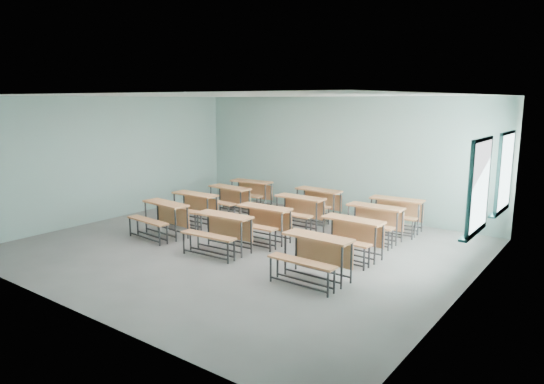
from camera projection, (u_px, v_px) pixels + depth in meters
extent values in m
cube|color=gray|center=(245.00, 247.00, 10.43)|extent=(9.00, 8.00, 0.02)
cube|color=white|center=(243.00, 95.00, 9.83)|extent=(9.00, 8.00, 0.02)
cube|color=#95BBB2|center=(337.00, 156.00, 13.30)|extent=(9.00, 0.02, 3.20)
cube|color=#95BBB2|center=(66.00, 207.00, 6.96)|extent=(9.00, 0.02, 3.20)
cube|color=#95BBB2|center=(112.00, 158.00, 12.76)|extent=(0.02, 8.00, 3.20)
cube|color=#95BBB2|center=(468.00, 199.00, 7.50)|extent=(0.02, 8.00, 3.20)
cube|color=#1A4949|center=(501.00, 209.00, 9.86)|extent=(0.06, 1.20, 0.06)
cube|color=#1A4949|center=(508.00, 133.00, 9.57)|extent=(0.06, 1.20, 0.06)
cube|color=#1A4949|center=(498.00, 175.00, 9.27)|extent=(0.06, 0.06, 1.60)
cube|color=#1A4949|center=(510.00, 168.00, 10.17)|extent=(0.06, 0.06, 1.60)
cube|color=#1A4949|center=(504.00, 171.00, 9.72)|extent=(0.04, 0.04, 1.48)
cube|color=#1A4949|center=(504.00, 171.00, 9.72)|extent=(0.04, 1.08, 0.04)
cube|color=#1A4949|center=(499.00, 211.00, 9.90)|extent=(0.14, 1.28, 0.04)
cube|color=white|center=(506.00, 172.00, 9.70)|extent=(0.01, 1.08, 1.48)
cube|color=#1A4949|center=(475.00, 230.00, 8.28)|extent=(0.06, 1.20, 0.06)
cube|color=#1A4949|center=(483.00, 140.00, 7.99)|extent=(0.06, 1.20, 0.06)
cube|color=#1A4949|center=(470.00, 190.00, 7.69)|extent=(0.06, 0.06, 1.60)
cube|color=#1A4949|center=(487.00, 181.00, 8.59)|extent=(0.06, 0.06, 1.60)
cube|color=#1A4949|center=(479.00, 185.00, 8.14)|extent=(0.04, 0.04, 1.48)
cube|color=#1A4949|center=(479.00, 185.00, 8.14)|extent=(0.04, 1.08, 0.04)
cube|color=#1A4949|center=(473.00, 233.00, 8.32)|extent=(0.14, 1.28, 0.04)
cube|color=white|center=(481.00, 186.00, 8.12)|extent=(0.01, 1.08, 1.48)
cube|color=#C37846|center=(166.00, 203.00, 11.16)|extent=(1.29, 0.54, 0.04)
cube|color=#C37846|center=(173.00, 215.00, 11.36)|extent=(1.19, 0.14, 0.43)
cylinder|color=#353739|center=(146.00, 217.00, 11.49)|extent=(0.04, 0.04, 0.74)
cylinder|color=#353739|center=(176.00, 226.00, 10.73)|extent=(0.04, 0.04, 0.74)
cylinder|color=#353739|center=(158.00, 215.00, 11.73)|extent=(0.04, 0.04, 0.74)
cylinder|color=#353739|center=(188.00, 223.00, 10.98)|extent=(0.04, 0.04, 0.74)
cube|color=#353739|center=(161.00, 233.00, 11.16)|extent=(1.15, 0.14, 0.03)
cube|color=#353739|center=(173.00, 230.00, 11.40)|extent=(1.15, 0.14, 0.03)
cube|color=#C37846|center=(148.00, 221.00, 10.85)|extent=(1.28, 0.38, 0.04)
cylinder|color=#353739|center=(130.00, 227.00, 11.20)|extent=(0.04, 0.04, 0.43)
cylinder|color=#353739|center=(159.00, 236.00, 10.44)|extent=(0.04, 0.04, 0.43)
cylinder|color=#353739|center=(138.00, 225.00, 11.35)|extent=(0.04, 0.04, 0.43)
cylinder|color=#353739|center=(167.00, 234.00, 10.59)|extent=(0.04, 0.04, 0.43)
cube|color=#353739|center=(145.00, 237.00, 10.85)|extent=(1.15, 0.14, 0.03)
cube|color=#353739|center=(152.00, 236.00, 10.99)|extent=(1.15, 0.14, 0.03)
cube|color=#C37846|center=(224.00, 215.00, 10.01)|extent=(1.28, 0.49, 0.04)
cube|color=#C37846|center=(230.00, 228.00, 10.23)|extent=(1.19, 0.08, 0.43)
cylinder|color=#353739|center=(198.00, 231.00, 10.26)|extent=(0.04, 0.04, 0.74)
cylinder|color=#353739|center=(241.00, 240.00, 9.63)|extent=(0.04, 0.04, 0.74)
cylinder|color=#353739|center=(208.00, 228.00, 10.53)|extent=(0.04, 0.04, 0.74)
cylinder|color=#353739|center=(251.00, 236.00, 9.91)|extent=(0.04, 0.04, 0.74)
cube|color=#353739|center=(219.00, 248.00, 9.99)|extent=(1.15, 0.09, 0.03)
cube|color=#353739|center=(229.00, 244.00, 10.27)|extent=(1.15, 0.09, 0.03)
cube|color=#C37846|center=(208.00, 236.00, 9.65)|extent=(1.27, 0.33, 0.04)
cylinder|color=#353739|center=(184.00, 243.00, 9.93)|extent=(0.04, 0.04, 0.43)
cylinder|color=#353739|center=(228.00, 253.00, 9.30)|extent=(0.04, 0.04, 0.43)
cylinder|color=#353739|center=(190.00, 241.00, 10.09)|extent=(0.04, 0.04, 0.43)
cylinder|color=#353739|center=(234.00, 250.00, 9.47)|extent=(0.04, 0.04, 0.43)
cube|color=#353739|center=(205.00, 255.00, 9.64)|extent=(1.15, 0.09, 0.03)
cube|color=#353739|center=(212.00, 252.00, 9.80)|extent=(1.15, 0.09, 0.03)
cube|color=#C37846|center=(318.00, 237.00, 8.43)|extent=(1.26, 0.44, 0.04)
cube|color=#C37846|center=(323.00, 252.00, 8.65)|extent=(1.19, 0.04, 0.43)
cylinder|color=#353739|center=(285.00, 255.00, 8.72)|extent=(0.04, 0.04, 0.74)
cylinder|color=#353739|center=(342.00, 268.00, 8.03)|extent=(0.04, 0.04, 0.74)
cylinder|color=#353739|center=(296.00, 250.00, 8.98)|extent=(0.04, 0.04, 0.74)
cylinder|color=#353739|center=(351.00, 263.00, 8.30)|extent=(0.04, 0.04, 0.74)
cube|color=#353739|center=(312.00, 276.00, 8.43)|extent=(1.15, 0.05, 0.03)
cube|color=#353739|center=(322.00, 270.00, 8.69)|extent=(1.15, 0.05, 0.03)
cube|color=#C37846|center=(302.00, 262.00, 8.10)|extent=(1.26, 0.28, 0.04)
cylinder|color=#353739|center=(271.00, 269.00, 8.41)|extent=(0.04, 0.04, 0.43)
cylinder|color=#353739|center=(328.00, 285.00, 7.72)|extent=(0.04, 0.04, 0.43)
cylinder|color=#353739|center=(278.00, 266.00, 8.57)|extent=(0.04, 0.04, 0.43)
cylinder|color=#353739|center=(334.00, 281.00, 7.88)|extent=(0.04, 0.04, 0.43)
cube|color=#353739|center=(298.00, 284.00, 8.09)|extent=(1.15, 0.05, 0.03)
cube|color=#353739|center=(305.00, 281.00, 8.25)|extent=(1.15, 0.05, 0.03)
cube|color=#C37846|center=(195.00, 194.00, 12.25)|extent=(1.26, 0.44, 0.04)
cube|color=#C37846|center=(201.00, 205.00, 12.46)|extent=(1.19, 0.04, 0.43)
cylinder|color=#353739|center=(175.00, 208.00, 12.51)|extent=(0.04, 0.04, 0.74)
cylinder|color=#353739|center=(208.00, 214.00, 11.86)|extent=(0.04, 0.04, 0.74)
cylinder|color=#353739|center=(184.00, 205.00, 12.78)|extent=(0.04, 0.04, 0.74)
cylinder|color=#353739|center=(217.00, 211.00, 12.13)|extent=(0.04, 0.04, 0.74)
cube|color=#353739|center=(191.00, 221.00, 12.24)|extent=(1.15, 0.05, 0.03)
cube|color=#353739|center=(200.00, 218.00, 12.51)|extent=(1.15, 0.05, 0.03)
cube|color=#C37846|center=(181.00, 210.00, 11.90)|extent=(1.26, 0.28, 0.04)
cylinder|color=#353739|center=(162.00, 217.00, 12.20)|extent=(0.04, 0.04, 0.43)
cylinder|color=#353739|center=(195.00, 223.00, 11.54)|extent=(0.04, 0.04, 0.43)
cylinder|color=#353739|center=(168.00, 215.00, 12.35)|extent=(0.04, 0.04, 0.43)
cylinder|color=#353739|center=(201.00, 222.00, 11.70)|extent=(0.04, 0.04, 0.43)
cube|color=#353739|center=(178.00, 225.00, 11.89)|extent=(1.15, 0.05, 0.03)
cube|color=#353739|center=(184.00, 224.00, 12.05)|extent=(1.15, 0.05, 0.03)
cube|color=#C37846|center=(265.00, 207.00, 10.74)|extent=(1.27, 0.45, 0.04)
cube|color=#C37846|center=(270.00, 220.00, 10.96)|extent=(1.19, 0.05, 0.43)
cylinder|color=#353739|center=(240.00, 222.00, 11.01)|extent=(0.04, 0.04, 0.74)
cylinder|color=#353739|center=(282.00, 230.00, 10.35)|extent=(0.04, 0.04, 0.74)
cylinder|color=#353739|center=(249.00, 220.00, 11.28)|extent=(0.04, 0.04, 0.74)
cylinder|color=#353739|center=(290.00, 227.00, 10.62)|extent=(0.04, 0.04, 0.74)
cube|color=#353739|center=(260.00, 238.00, 10.73)|extent=(1.15, 0.06, 0.03)
cube|color=#353739|center=(269.00, 234.00, 11.00)|extent=(1.15, 0.06, 0.03)
cube|color=#C37846|center=(251.00, 226.00, 10.40)|extent=(1.26, 0.29, 0.04)
cylinder|color=#353739|center=(227.00, 233.00, 10.69)|extent=(0.04, 0.04, 0.43)
cylinder|color=#353739|center=(270.00, 242.00, 10.03)|extent=(0.04, 0.04, 0.43)
cylinder|color=#353739|center=(233.00, 231.00, 10.85)|extent=(0.04, 0.04, 0.43)
cylinder|color=#353739|center=(276.00, 240.00, 10.19)|extent=(0.04, 0.04, 0.43)
cube|color=#353739|center=(248.00, 243.00, 10.38)|extent=(1.15, 0.06, 0.03)
cube|color=#353739|center=(254.00, 241.00, 10.54)|extent=(1.15, 0.06, 0.03)
cube|color=#C37846|center=(353.00, 220.00, 9.64)|extent=(1.27, 0.45, 0.04)
cube|color=#C37846|center=(357.00, 233.00, 9.85)|extent=(1.19, 0.05, 0.43)
cylinder|color=#353739|center=(323.00, 236.00, 9.93)|extent=(0.04, 0.04, 0.74)
cylinder|color=#353739|center=(375.00, 246.00, 9.23)|extent=(0.04, 0.04, 0.74)
cylinder|color=#353739|center=(332.00, 232.00, 10.19)|extent=(0.04, 0.04, 0.74)
cylinder|color=#353739|center=(383.00, 242.00, 9.49)|extent=(0.04, 0.04, 0.74)
cube|color=#353739|center=(348.00, 254.00, 9.63)|extent=(1.15, 0.06, 0.03)
cube|color=#353739|center=(356.00, 250.00, 9.89)|extent=(1.15, 0.06, 0.03)
cube|color=#C37846|center=(340.00, 241.00, 9.31)|extent=(1.26, 0.29, 0.04)
cylinder|color=#353739|center=(312.00, 248.00, 9.62)|extent=(0.04, 0.04, 0.43)
cylinder|color=#353739|center=(364.00, 260.00, 8.92)|extent=(0.04, 0.04, 0.43)
cylinder|color=#353739|center=(317.00, 246.00, 9.77)|extent=(0.04, 0.04, 0.43)
cylinder|color=#353739|center=(369.00, 257.00, 9.08)|extent=(0.04, 0.04, 0.43)
cube|color=#353739|center=(337.00, 260.00, 9.30)|extent=(1.15, 0.06, 0.03)
cube|color=#353739|center=(342.00, 258.00, 9.45)|extent=(1.15, 0.06, 0.03)
cube|color=#C37846|center=(230.00, 188.00, 13.16)|extent=(1.29, 0.51, 0.04)
cube|color=#C37846|center=(235.00, 198.00, 13.36)|extent=(1.19, 0.11, 0.43)
cylinder|color=#353739|center=(211.00, 200.00, 13.47)|extent=(0.04, 0.04, 0.74)
cylinder|color=#353739|center=(241.00, 206.00, 12.74)|extent=(0.04, 0.04, 0.74)
cylinder|color=#353739|center=(220.00, 198.00, 13.72)|extent=(0.04, 0.04, 0.74)
cylinder|color=#353739|center=(249.00, 204.00, 12.99)|extent=(0.04, 0.04, 0.74)
cube|color=#353739|center=(226.00, 212.00, 13.16)|extent=(1.15, 0.12, 0.03)
cube|color=#353739|center=(234.00, 210.00, 13.41)|extent=(1.15, 0.12, 0.03)
cube|color=#C37846|center=(216.00, 202.00, 12.84)|extent=(1.27, 0.36, 0.04)
cylinder|color=#353739|center=(199.00, 208.00, 13.18)|extent=(0.04, 0.04, 0.43)
cylinder|color=#353739|center=(229.00, 214.00, 12.44)|extent=(0.04, 0.04, 0.43)
cylinder|color=#353739|center=(205.00, 207.00, 13.33)|extent=(0.04, 0.04, 0.43)
cylinder|color=#353739|center=(234.00, 213.00, 12.59)|extent=(0.04, 0.04, 0.43)
cube|color=#353739|center=(214.00, 216.00, 12.84)|extent=(1.15, 0.12, 0.03)
cube|color=#353739|center=(219.00, 215.00, 12.98)|extent=(1.15, 0.12, 0.03)
cube|color=#C37846|center=(300.00, 198.00, 11.83)|extent=(1.26, 0.43, 0.04)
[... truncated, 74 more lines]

